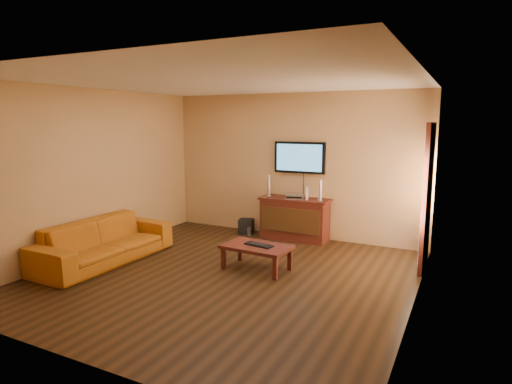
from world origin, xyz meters
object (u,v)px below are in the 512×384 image
Objects in this scene: television at (300,158)px; subwoofer at (246,226)px; sofa at (104,234)px; bottle at (249,232)px; coffee_table at (257,249)px; av_receiver at (295,197)px; speaker_left at (269,187)px; game_console at (307,193)px; keyboard at (259,245)px; speaker_right at (320,191)px; media_console at (295,219)px.

subwoofer is (-1.02, -0.20, -1.38)m from television.
sofa is at bearing -128.47° from television.
coffee_table is at bearing -58.84° from bottle.
av_receiver reaches higher than coffee_table.
subwoofer is at bearing 127.52° from bottle.
television is 0.79m from speaker_left.
game_console is at bearing -15.67° from subwoofer.
bottle is 0.42× the size of keyboard.
speaker_left is 1.09× the size of speaker_right.
bottle is 1.87m from keyboard.
speaker_right is 1.34× the size of subwoofer.
television is at bearing 153.91° from speaker_right.
television is 4.30× the size of game_console.
television is 0.70m from game_console.
television is 3.59× the size of subwoofer.
media_console is at bearing 94.75° from keyboard.
sofa reaches higher than keyboard.
sofa is 3.34m from av_receiver.
speaker_right reaches higher than av_receiver.
speaker_left is 2.05× the size of bottle.
keyboard is at bearing -112.43° from game_console.
media_console is 3.34m from sofa.
television is at bearing 90.00° from media_console.
subwoofer is at bearing 177.07° from speaker_left.
media_console reaches higher than coffee_table.
game_console is (2.41, 2.53, 0.46)m from sofa.
sofa is 3.05m from speaker_left.
coffee_table is 4.47× the size of game_console.
speaker_left is at bearing 35.67° from bottle.
game_console reaches higher than coffee_table.
bottle is (-0.83, -0.24, -0.30)m from media_console.
sofa reaches higher than subwoofer.
bottle is (-0.95, 1.57, -0.23)m from coffee_table.
av_receiver is 0.71× the size of keyboard.
coffee_table is 0.07m from keyboard.
speaker_left is 0.96m from subwoofer.
television reaches higher than speaker_right.
media_console is 2.84× the size of keyboard.
bottle is at bearing -151.77° from television.
media_console is 4.74× the size of subwoofer.
sofa is at bearing -130.68° from media_console.
subwoofer is at bearing 160.70° from av_receiver.
av_receiver is at bearing -80.72° from media_console.
sofa is 2.44m from keyboard.
bottle is at bearing 122.12° from keyboard.
game_console is 0.83× the size of subwoofer.
media_console is at bearing -39.62° from sofa.
sofa is 6.09× the size of speaker_right.
av_receiver is (0.53, -0.01, -0.15)m from speaker_left.
av_receiver is 1.83m from keyboard.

